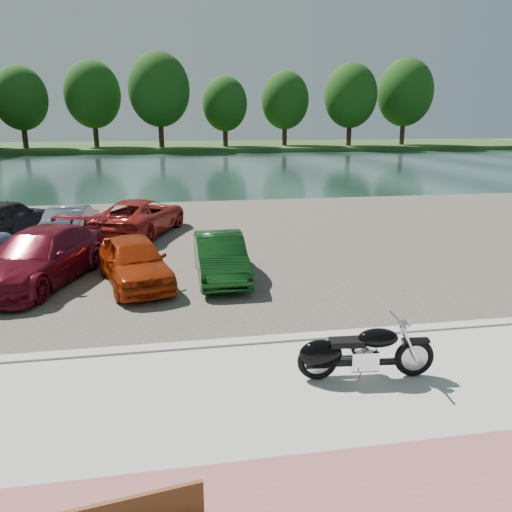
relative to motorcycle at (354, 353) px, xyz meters
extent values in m
plane|color=#595447|center=(-0.56, -0.30, -0.56)|extent=(200.00, 200.00, 0.00)
cube|color=#AFADA4|center=(-0.56, -1.30, -0.51)|extent=(60.00, 6.00, 0.10)
cube|color=#945356|center=(-0.56, -2.80, -0.46)|extent=(60.00, 2.00, 0.01)
cube|color=#AFADA4|center=(-0.56, 1.70, -0.49)|extent=(60.00, 0.30, 0.14)
cube|color=#3B3530|center=(-0.56, 10.70, -0.54)|extent=(60.00, 18.00, 0.04)
cube|color=#1A2F2A|center=(-0.56, 39.70, -0.56)|extent=(120.00, 40.00, 0.00)
cube|color=#224217|center=(-0.56, 71.70, -0.26)|extent=(120.00, 24.00, 0.60)
cylinder|color=#331D12|center=(-21.56, 65.70, 2.51)|extent=(0.70, 0.70, 4.95)
ellipsoid|color=#153B10|center=(-21.56, 65.70, 6.47)|extent=(6.93, 6.93, 8.32)
cylinder|color=#331D12|center=(-12.56, 67.10, 2.74)|extent=(0.70, 0.70, 5.40)
ellipsoid|color=#153B10|center=(-12.56, 67.10, 7.06)|extent=(7.56, 7.56, 9.07)
cylinder|color=#331D12|center=(-3.56, 64.30, 2.96)|extent=(0.70, 0.70, 5.85)
ellipsoid|color=#153B10|center=(-3.56, 64.30, 7.64)|extent=(8.19, 8.19, 9.83)
cylinder|color=#331D12|center=(5.44, 65.70, 2.29)|extent=(0.70, 0.70, 4.50)
ellipsoid|color=#153B10|center=(5.44, 65.70, 5.89)|extent=(6.30, 6.30, 7.56)
cylinder|color=#331D12|center=(14.44, 67.10, 2.51)|extent=(0.70, 0.70, 4.95)
ellipsoid|color=#153B10|center=(14.44, 67.10, 6.47)|extent=(6.93, 6.93, 8.32)
cylinder|color=#331D12|center=(23.44, 64.30, 2.74)|extent=(0.70, 0.70, 5.40)
ellipsoid|color=#153B10|center=(23.44, 64.30, 7.06)|extent=(7.56, 7.56, 9.07)
cylinder|color=#331D12|center=(32.44, 65.70, 2.96)|extent=(0.70, 0.70, 5.85)
ellipsoid|color=#153B10|center=(32.44, 65.70, 7.64)|extent=(8.19, 8.19, 9.83)
torus|color=black|center=(1.04, -0.11, -0.12)|extent=(0.69, 0.19, 0.68)
torus|color=black|center=(-0.60, 0.06, -0.12)|extent=(0.69, 0.19, 0.68)
cylinder|color=#B2B2B7|center=(1.04, -0.11, -0.12)|extent=(0.46, 0.11, 0.46)
cylinder|color=#B2B2B7|center=(-0.60, 0.06, -0.12)|extent=(0.46, 0.11, 0.46)
cylinder|color=silver|center=(0.89, -0.20, 0.18)|extent=(0.33, 0.08, 0.63)
cylinder|color=silver|center=(0.91, 0.00, 0.18)|extent=(0.33, 0.08, 0.63)
cylinder|color=silver|center=(0.71, -0.08, 0.57)|extent=(0.11, 0.75, 0.04)
sphere|color=silver|center=(0.81, -0.09, 0.49)|extent=(0.18, 0.18, 0.16)
sphere|color=silver|center=(0.88, -0.10, 0.49)|extent=(0.12, 0.12, 0.11)
cube|color=black|center=(1.04, -0.11, 0.19)|extent=(0.46, 0.18, 0.06)
cube|color=black|center=(0.22, -0.03, -0.18)|extent=(1.20, 0.22, 0.08)
cube|color=silver|center=(0.17, -0.02, -0.11)|extent=(0.48, 0.36, 0.34)
cylinder|color=silver|center=(0.27, -0.03, 0.09)|extent=(0.26, 0.20, 0.27)
cylinder|color=silver|center=(0.07, -0.01, 0.09)|extent=(0.26, 0.20, 0.27)
ellipsoid|color=black|center=(0.40, -0.05, 0.26)|extent=(0.71, 0.43, 0.32)
cube|color=black|center=(-0.13, 0.01, 0.20)|extent=(0.58, 0.33, 0.10)
ellipsoid|color=black|center=(-0.55, 0.05, 0.00)|extent=(0.76, 0.41, 0.50)
cube|color=black|center=(-0.60, 0.06, -0.07)|extent=(0.42, 0.22, 0.30)
cylinder|color=silver|center=(-0.11, 0.17, -0.24)|extent=(1.10, 0.20, 0.09)
cylinder|color=silver|center=(-0.11, 0.17, -0.16)|extent=(1.10, 0.20, 0.09)
cylinder|color=#B2B2B7|center=(0.05, -0.19, -0.33)|extent=(0.04, 0.14, 0.22)
imported|color=maroon|center=(-6.41, 6.52, 0.19)|extent=(3.44, 5.31, 1.43)
imported|color=#A62E0B|center=(-3.90, 5.93, 0.12)|extent=(2.43, 4.05, 1.29)
imported|color=#103D13|center=(-1.59, 6.09, 0.09)|extent=(1.30, 3.73, 1.23)
imported|color=black|center=(-8.97, 12.43, 0.21)|extent=(3.08, 4.60, 1.46)
imported|color=slate|center=(-6.50, 11.89, 0.10)|extent=(1.56, 3.87, 1.25)
imported|color=maroon|center=(-4.03, 12.19, 0.16)|extent=(3.85, 5.37, 1.36)
camera|label=1|loc=(-2.92, -7.19, 3.76)|focal=35.00mm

